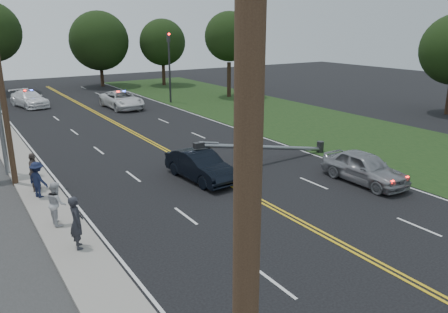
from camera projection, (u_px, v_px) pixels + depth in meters
ground at (316, 231)px, 17.25m from camera, size 120.00×120.00×0.00m
sidewalk at (40, 193)px, 20.94m from camera, size 1.80×70.00×0.12m
grass_verge at (353, 135)px, 32.28m from camera, size 12.00×80.00×0.01m
centerline_yellow at (194, 165)px, 25.30m from camera, size 0.36×80.00×0.00m
traffic_signal at (169, 61)px, 44.48m from camera, size 0.28×0.41×7.05m
fallen_streetlight at (272, 147)px, 25.59m from camera, size 9.36×0.44×1.91m
utility_pole_near at (246, 295)px, 4.57m from camera, size 1.60×0.28×10.00m
utility_pole_mid at (1, 84)px, 20.68m from camera, size 1.60×0.28×10.00m
tree_7 at (99, 41)px, 55.99m from camera, size 7.49×7.49×9.56m
tree_8 at (162, 42)px, 57.23m from camera, size 6.00×6.00×8.60m
tree_9 at (229, 37)px, 47.48m from camera, size 5.34×5.34×9.25m
crashed_sedan at (200, 166)px, 22.73m from camera, size 1.97×4.75×1.53m
waiting_sedan at (364, 168)px, 22.30m from camera, size 1.92×4.72×1.60m
emergency_a at (122, 100)px, 42.34m from camera, size 3.00×6.03×1.64m
emergency_b at (29, 99)px, 43.04m from camera, size 3.34×5.77×1.57m
bystander_a at (77, 222)px, 15.43m from camera, size 0.54×0.76×1.96m
bystander_b at (57, 203)px, 17.33m from camera, size 0.67×0.86×1.77m
bystander_c at (38, 180)px, 20.08m from camera, size 1.08×1.26×1.70m
bystander_d at (34, 172)px, 20.81m from camera, size 0.76×1.19×1.88m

